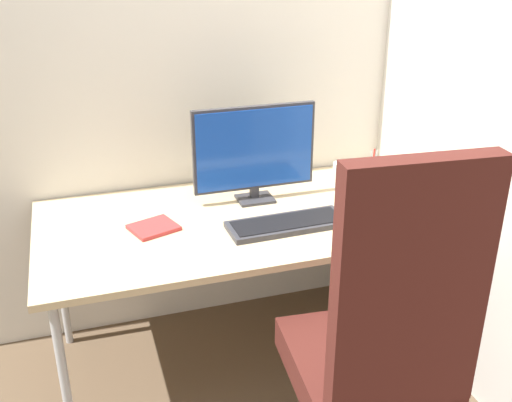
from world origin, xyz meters
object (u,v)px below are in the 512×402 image
Objects in this scene: office_chair at (381,340)px; mouse at (385,213)px; keyboard at (287,224)px; notebook at (154,228)px; pen_holder at (372,172)px; coffee_mug at (342,174)px; monitor at (254,150)px.

mouse is at bearing 60.92° from office_chair.
keyboard is at bearing 156.35° from mouse.
notebook is (-0.57, 0.80, 0.09)m from office_chair.
pen_holder is at bearing -8.40° from notebook.
notebook is at bearing 125.45° from office_chair.
coffee_mug is at bearing 75.67° from mouse.
office_chair reaches higher than mouse.
coffee_mug is at bearing 39.70° from keyboard.
mouse is (0.45, -0.33, -0.20)m from monitor.
office_chair is 1.04m from coffee_mug.
mouse reaches higher than notebook.
pen_holder is (0.13, 0.37, 0.02)m from mouse.
monitor is 0.53m from notebook.
office_chair is 2.65× the size of keyboard.
monitor is at bearing 125.38° from mouse.
notebook is (-0.46, -0.16, -0.22)m from monitor.
notebook is at bearing 150.73° from mouse.
mouse is 0.39m from pen_holder.
keyboard is 0.64m from pen_holder.
keyboard is 0.52m from notebook.
monitor is at bearing -0.32° from notebook.
office_chair is 8.41× the size of pen_holder.
monitor is 5.45× the size of mouse.
office_chair reaches higher than notebook.
office_chair is at bearing -137.56° from mouse.
monitor is 0.36m from keyboard.
coffee_mug is at bearing 71.87° from office_chair.
monitor is 3.51× the size of pen_holder.
keyboard is at bearing 95.50° from office_chair.
notebook is 0.91m from coffee_mug.
keyboard is 0.50m from coffee_mug.
coffee_mug is (0.89, 0.18, 0.05)m from notebook.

